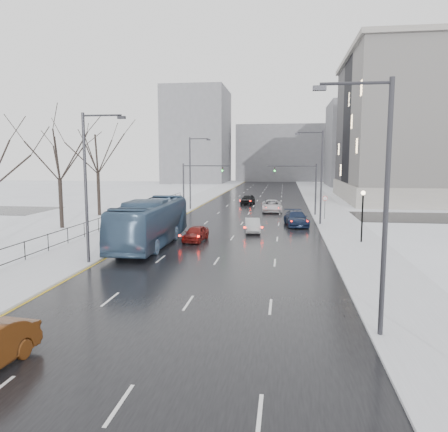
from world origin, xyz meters
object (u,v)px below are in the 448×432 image
at_px(tree_park_e, 100,216).
at_px(streetlight_l_near, 89,181).
at_px(lamppost_r_mid, 363,209).
at_px(sedan_center_far, 248,199).
at_px(sedan_right_far, 296,218).
at_px(bus, 151,222).
at_px(streetlight_l_far, 192,170).
at_px(sedan_right_near, 252,225).
at_px(no_uturn_sign, 325,201).
at_px(streetlight_r_mid, 319,173).
at_px(tree_park_d, 62,229).
at_px(mast_signal_right, 307,183).
at_px(mast_signal_left, 192,182).
at_px(sedan_right_cross, 272,206).
at_px(streetlight_r_near, 380,196).
at_px(sedan_center_near, 196,233).

xyz_separation_m(tree_park_e, streetlight_l_near, (10.03, -24.00, 5.62)).
bearing_deg(lamppost_r_mid, sedan_center_far, 111.49).
bearing_deg(sedan_right_far, bus, -141.79).
height_order(streetlight_l_far, sedan_right_near, streetlight_l_far).
distance_m(lamppost_r_mid, no_uturn_sign, 14.13).
height_order(streetlight_r_mid, bus, streetlight_r_mid).
bearing_deg(lamppost_r_mid, tree_park_d, 172.09).
xyz_separation_m(tree_park_d, mast_signal_right, (25.13, 14.00, 4.11)).
relative_size(mast_signal_left, sedan_right_far, 1.21).
distance_m(mast_signal_right, bus, 25.18).
bearing_deg(sedan_right_far, streetlight_l_far, 130.09).
relative_size(tree_park_d, streetlight_l_near, 1.25).
bearing_deg(streetlight_l_near, sedan_right_far, 53.86).
relative_size(tree_park_e, sedan_right_cross, 2.38).
xyz_separation_m(tree_park_e, streetlight_r_near, (26.37, -34.00, 5.62)).
xyz_separation_m(streetlight_l_near, streetlight_l_far, (0.00, 32.00, 0.00)).
height_order(streetlight_l_near, sedan_right_cross, streetlight_l_near).
bearing_deg(bus, streetlight_l_far, 93.56).
xyz_separation_m(tree_park_e, bus, (11.99, -17.12, 1.91)).
distance_m(tree_park_e, sedan_right_far, 24.52).
height_order(mast_signal_right, sedan_right_near, mast_signal_right).
relative_size(bus, sedan_right_near, 3.32).
bearing_deg(bus, streetlight_l_near, -106.80).
distance_m(tree_park_e, mast_signal_right, 26.16).
bearing_deg(streetlight_r_near, mast_signal_left, 112.18).
bearing_deg(sedan_right_cross, mast_signal_left, -165.12).
height_order(lamppost_r_mid, sedan_right_far, lamppost_r_mid).
xyz_separation_m(streetlight_l_near, sedan_right_far, (14.00, 19.16, -4.80)).
height_order(sedan_right_near, sedan_center_far, sedan_center_far).
bearing_deg(tree_park_d, sedan_right_cross, 39.93).
height_order(mast_signal_left, sedan_right_near, mast_signal_left).
xyz_separation_m(tree_park_d, streetlight_l_far, (9.63, 18.00, 5.62)).
relative_size(streetlight_l_far, bus, 0.74).
relative_size(streetlight_r_near, sedan_right_cross, 1.76).
relative_size(tree_park_e, bus, 1.00).
height_order(lamppost_r_mid, sedan_center_far, lamppost_r_mid).
xyz_separation_m(no_uturn_sign, bus, (-15.41, -17.12, -0.39)).
bearing_deg(streetlight_l_far, tree_park_e, -141.43).
distance_m(lamppost_r_mid, sedan_right_near, 10.66).
bearing_deg(sedan_center_far, sedan_right_near, -78.42).
bearing_deg(bus, tree_park_e, 124.11).
bearing_deg(sedan_right_cross, sedan_center_far, 109.95).
xyz_separation_m(tree_park_d, bus, (11.59, -7.12, 1.91)).
height_order(mast_signal_left, sedan_center_far, mast_signal_left).
bearing_deg(tree_park_d, streetlight_l_near, -55.47).
xyz_separation_m(no_uturn_sign, sedan_center_far, (-10.31, 16.76, -1.49)).
height_order(streetlight_r_near, sedan_center_near, streetlight_r_near).
bearing_deg(tree_park_d, streetlight_r_mid, 13.01).
height_order(bus, sedan_center_far, bus).
height_order(tree_park_d, sedan_center_far, tree_park_d).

